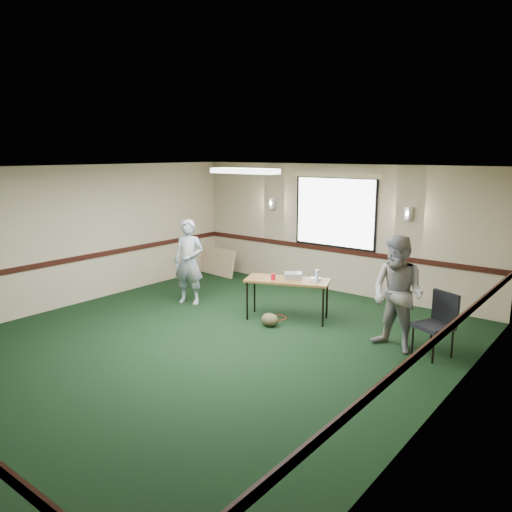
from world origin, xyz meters
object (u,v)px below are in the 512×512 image
Objects in this scene: conference_chair at (438,319)px; person_left at (189,262)px; projector at (293,276)px; folding_table at (287,282)px; person_right at (398,294)px.

conference_chair is 4.76m from person_left.
person_left is (-4.73, -0.42, 0.28)m from conference_chair.
projector is 0.18× the size of person_left.
folding_table is 0.16m from projector.
folding_table is 2.11m from person_right.
conference_chair is 0.56× the size of person_left.
conference_chair is at bearing -21.60° from folding_table.
folding_table is 2.66m from conference_chair.
conference_chair is at bearing 30.85° from person_right.
folding_table is at bearing -156.29° from conference_chair.
person_right is at bearing -45.11° from projector.
person_left is (-2.07, -0.39, 0.16)m from folding_table.
projector is (0.04, 0.12, 0.11)m from folding_table.
projector is 2.63m from conference_chair.
projector is 0.33× the size of conference_chair.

